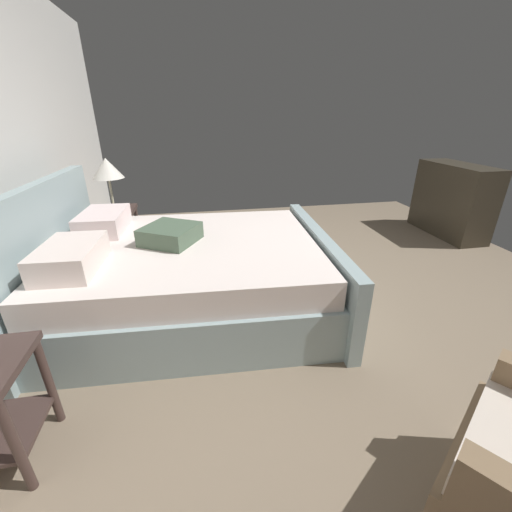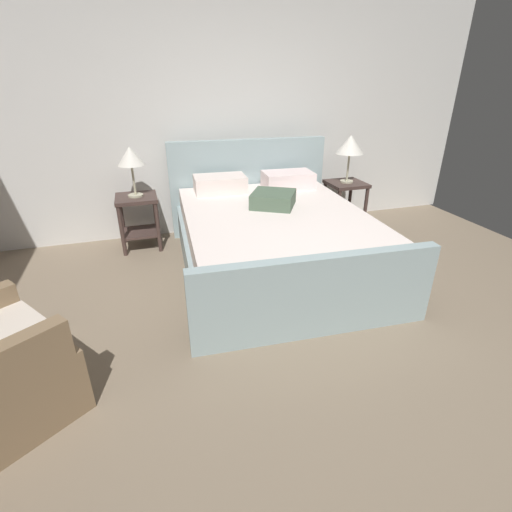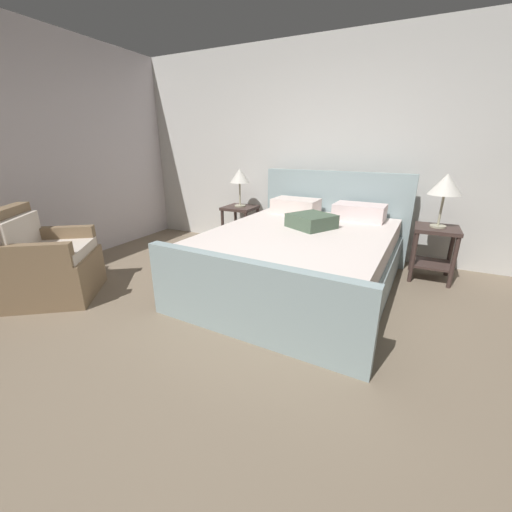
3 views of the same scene
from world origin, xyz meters
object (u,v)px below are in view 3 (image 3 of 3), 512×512
object	(u,v)px
table_lamp_right	(446,185)
nightstand_right	(434,245)
bed	(303,255)
nightstand_left	(240,220)
table_lamp_left	(240,177)
armchair	(47,264)

from	to	relation	value
table_lamp_right	nightstand_right	bearing A→B (deg)	180.00
bed	nightstand_left	distance (m)	1.56
nightstand_right	table_lamp_left	world-z (taller)	table_lamp_left
table_lamp_right	armchair	xyz separation A→B (m)	(-3.40, -2.15, -0.70)
armchair	nightstand_right	bearing A→B (deg)	32.33
bed	nightstand_left	bearing A→B (deg)	143.68
table_lamp_left	armchair	distance (m)	2.55
table_lamp_right	armchair	size ratio (longest dim) A/B	0.56
bed	table_lamp_left	bearing A→B (deg)	143.68
table_lamp_right	table_lamp_left	size ratio (longest dim) A/B	1.06
nightstand_right	nightstand_left	size ratio (longest dim) A/B	1.00
nightstand_left	bed	bearing A→B (deg)	-36.32
bed	nightstand_left	xyz separation A→B (m)	(-1.26, 0.92, 0.06)
table_lamp_right	table_lamp_left	distance (m)	2.51
bed	nightstand_right	distance (m)	1.48
nightstand_right	table_lamp_right	xyz separation A→B (m)	(0.00, 0.00, 0.64)
armchair	table_lamp_left	bearing A→B (deg)	68.67
bed	nightstand_right	xyz separation A→B (m)	(1.25, 0.78, 0.06)
table_lamp_left	bed	bearing A→B (deg)	-36.32
nightstand_left	armchair	xyz separation A→B (m)	(-0.90, -2.29, -0.06)
nightstand_right	armchair	size ratio (longest dim) A/B	0.59
armchair	table_lamp_right	bearing A→B (deg)	32.33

